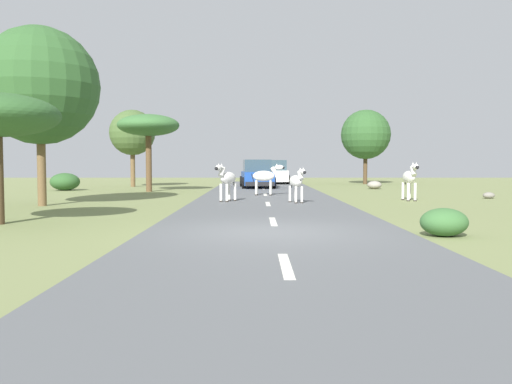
{
  "coord_description": "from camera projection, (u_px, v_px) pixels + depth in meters",
  "views": [
    {
      "loc": [
        -0.3,
        -11.98,
        1.6
      ],
      "look_at": [
        -0.32,
        6.08,
        0.61
      ],
      "focal_mm": 37.49,
      "sensor_mm": 36.0,
      "label": 1
    }
  ],
  "objects": [
    {
      "name": "rock_0",
      "position": [
        375.0,
        185.0,
        32.4
      ],
      "size": [
        0.86,
        0.84,
        0.49
      ],
      "primitive_type": "ellipsoid",
      "color": "gray",
      "rests_on": "ground_plane"
    },
    {
      "name": "tree_4",
      "position": [
        40.0,
        86.0,
        19.52
      ],
      "size": [
        4.3,
        4.3,
        6.56
      ],
      "color": "brown",
      "rests_on": "ground_plane"
    },
    {
      "name": "ground_plane",
      "position": [
        270.0,
        234.0,
        12.04
      ],
      "size": [
        90.0,
        90.0,
        0.0
      ],
      "primitive_type": "plane",
      "color": "olive"
    },
    {
      "name": "car_0",
      "position": [
        275.0,
        173.0,
        39.84
      ],
      "size": [
        2.13,
        4.4,
        1.74
      ],
      "rotation": [
        0.0,
        0.0,
        0.03
      ],
      "color": "white",
      "rests_on": "road"
    },
    {
      "name": "car_1",
      "position": [
        258.0,
        175.0,
        33.39
      ],
      "size": [
        2.27,
        4.46,
        1.74
      ],
      "rotation": [
        0.0,
        0.0,
        3.22
      ],
      "color": "#1E479E",
      "rests_on": "road"
    },
    {
      "name": "bush_3",
      "position": [
        445.0,
        222.0,
        11.59
      ],
      "size": [
        1.03,
        0.92,
        0.62
      ],
      "primitive_type": "ellipsoid",
      "color": "#386633",
      "rests_on": "ground_plane"
    },
    {
      "name": "bush_0",
      "position": [
        66.0,
        182.0,
        30.71
      ],
      "size": [
        1.68,
        1.51,
        1.01
      ],
      "primitive_type": "ellipsoid",
      "color": "#2D5628",
      "rests_on": "ground_plane"
    },
    {
      "name": "zebra_1",
      "position": [
        410.0,
        178.0,
        22.34
      ],
      "size": [
        0.48,
        1.72,
        1.62
      ],
      "rotation": [
        0.0,
        0.0,
        3.17
      ],
      "color": "silver",
      "rests_on": "ground_plane"
    },
    {
      "name": "zebra_0",
      "position": [
        227.0,
        179.0,
        21.26
      ],
      "size": [
        0.93,
        1.52,
        1.53
      ],
      "rotation": [
        0.0,
        0.0,
        2.7
      ],
      "color": "silver",
      "rests_on": "road"
    },
    {
      "name": "zebra_2",
      "position": [
        266.0,
        176.0,
        25.4
      ],
      "size": [
        1.6,
        0.52,
        1.51
      ],
      "rotation": [
        0.0,
        0.0,
        4.61
      ],
      "color": "silver",
      "rests_on": "road"
    },
    {
      "name": "rock_1",
      "position": [
        489.0,
        195.0,
        23.75
      ],
      "size": [
        0.52,
        0.39,
        0.28
      ],
      "primitive_type": "ellipsoid",
      "color": "gray",
      "rests_on": "ground_plane"
    },
    {
      "name": "tree_1",
      "position": [
        133.0,
        133.0,
        35.29
      ],
      "size": [
        3.0,
        3.0,
        5.09
      ],
      "color": "brown",
      "rests_on": "ground_plane"
    },
    {
      "name": "lane_markings",
      "position": [
        278.0,
        237.0,
        11.04
      ],
      "size": [
        0.16,
        56.0,
        0.01
      ],
      "color": "silver",
      "rests_on": "road"
    },
    {
      "name": "tree_3",
      "position": [
        149.0,
        126.0,
        29.28
      ],
      "size": [
        3.38,
        3.38,
        4.25
      ],
      "color": "brown",
      "rests_on": "ground_plane"
    },
    {
      "name": "tree_5",
      "position": [
        366.0,
        135.0,
        39.6
      ],
      "size": [
        3.67,
        3.67,
        5.52
      ],
      "color": "#4C3823",
      "rests_on": "ground_plane"
    },
    {
      "name": "road",
      "position": [
        276.0,
        232.0,
        12.04
      ],
      "size": [
        6.0,
        64.0,
        0.05
      ],
      "primitive_type": "cube",
      "color": "#56595B",
      "rests_on": "ground_plane"
    },
    {
      "name": "zebra_3",
      "position": [
        297.0,
        182.0,
        20.56
      ],
      "size": [
        0.69,
        1.41,
        1.37
      ],
      "rotation": [
        0.0,
        0.0,
        3.46
      ],
      "color": "silver",
      "rests_on": "road"
    }
  ]
}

